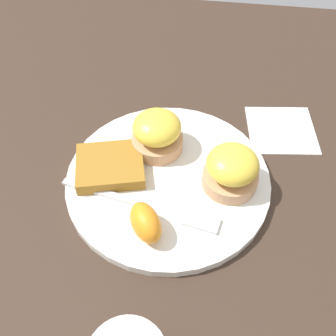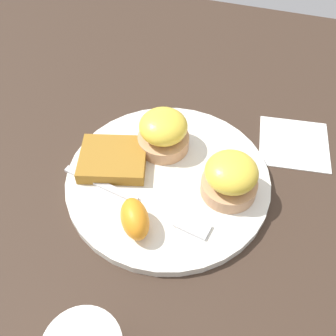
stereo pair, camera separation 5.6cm
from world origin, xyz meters
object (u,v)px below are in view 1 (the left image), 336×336
sandwich_benedict_left (232,171)px  orange_wedge (146,223)px  hashbrown_patty (111,165)px  fork (149,206)px  sandwich_benedict_right (157,133)px

sandwich_benedict_left → orange_wedge: 0.14m
sandwich_benedict_left → hashbrown_patty: size_ratio=0.81×
sandwich_benedict_left → hashbrown_patty: (-0.18, 0.00, -0.02)m
sandwich_benedict_left → hashbrown_patty: sandwich_benedict_left is taller
sandwich_benedict_left → fork: sandwich_benedict_left is taller
sandwich_benedict_right → orange_wedge: sandwich_benedict_right is taller
orange_wedge → sandwich_benedict_right: bearing=93.3°
sandwich_benedict_right → fork: (0.01, -0.11, -0.03)m
sandwich_benedict_right → hashbrown_patty: sandwich_benedict_right is taller
sandwich_benedict_left → hashbrown_patty: 0.18m
fork → sandwich_benedict_left: bearing=26.6°
orange_wedge → fork: size_ratio=0.26×
sandwich_benedict_left → orange_wedge: (-0.11, -0.09, -0.01)m
sandwich_benedict_left → fork: (-0.11, -0.05, -0.03)m
fork → orange_wedge: bearing=-85.4°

